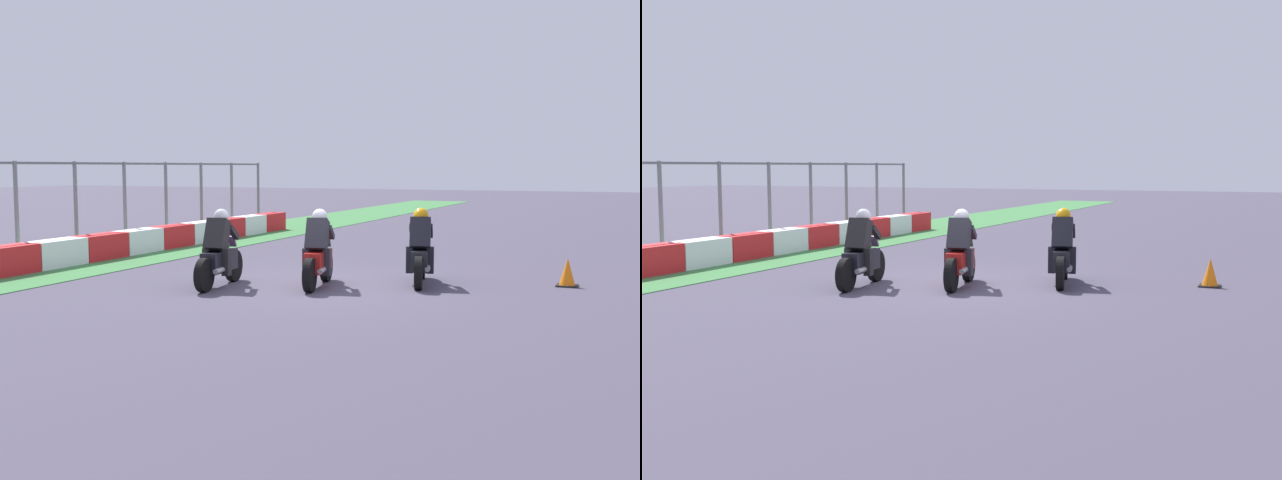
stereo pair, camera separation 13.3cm
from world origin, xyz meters
The scene contains 8 objects.
ground_plane centered at (0.00, 0.00, 0.00)m, with size 120.00×120.00×0.00m, color #474153.
grass_verge centered at (0.00, 6.80, 0.01)m, with size 72.00×3.78×0.02m, color #408143.
track_barrier centered at (0.00, 6.69, 0.32)m, with size 22.89×0.60×0.64m.
perimeter_fence centered at (0.00, 7.85, 1.48)m, with size 24.17×0.10×2.46m.
rider_lane_a centered at (0.95, -1.74, 0.62)m, with size 2.02×0.67×1.51m.
rider_lane_b centered at (-0.12, 0.00, 0.62)m, with size 2.03×0.62×1.51m.
rider_lane_c centered at (-0.89, 1.76, 0.62)m, with size 2.04×0.58×1.51m.
traffic_cone centered at (1.83, -4.44, 0.26)m, with size 0.40×0.40×0.56m.
Camera 1 is at (-13.22, -5.75, 2.32)m, focal length 41.74 mm.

